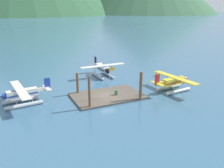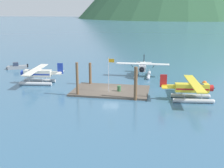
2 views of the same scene
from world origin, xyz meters
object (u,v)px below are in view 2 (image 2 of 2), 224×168
Objects in this scene: fuel_drum at (119,88)px; seaplane_white_bow_right at (143,69)px; seaplane_yellow_stbd_aft at (192,90)px; seaplane_cream_port_fwd at (38,75)px; mooring_buoy at (205,83)px; flagpole at (109,71)px; boat_grey_open_west at (17,67)px.

fuel_drum is 0.08× the size of seaplane_white_bow_right.
seaplane_yellow_stbd_aft and seaplane_cream_port_fwd have the same top height.
flagpole is at bearing -152.16° from mooring_buoy.
boat_grey_open_west is at bearing 174.92° from seaplane_white_bow_right.
seaplane_cream_port_fwd is at bearing -48.27° from boat_grey_open_west.
fuel_drum is 11.31m from seaplane_yellow_stbd_aft.
flagpole is 14.60m from seaplane_cream_port_fwd.
flagpole is 0.53× the size of seaplane_white_bow_right.
seaplane_yellow_stbd_aft is (-3.02, -9.51, 1.17)m from mooring_buoy.
mooring_buoy is at bearing 27.84° from flagpole.
fuel_drum is at bearing 25.38° from flagpole.
seaplane_yellow_stbd_aft is at bearing -11.13° from seaplane_cream_port_fwd.
flagpole is at bearing -15.71° from seaplane_cream_port_fwd.
flagpole is 29.41m from boat_grey_open_west.
boat_grey_open_west is (-40.12, 7.64, 0.08)m from mooring_buoy.
boat_grey_open_west is (-10.66, 11.95, -1.09)m from seaplane_cream_port_fwd.
seaplane_yellow_stbd_aft is 2.39× the size of boat_grey_open_west.
seaplane_white_bow_right is (-11.37, 5.08, 1.17)m from mooring_buoy.
seaplane_white_bow_right reaches higher than boat_grey_open_west.
seaplane_yellow_stbd_aft is at bearing -24.81° from boat_grey_open_west.
seaplane_yellow_stbd_aft is 40.89m from boat_grey_open_west.
flagpole is at bearing -32.86° from boat_grey_open_west.
seaplane_cream_port_fwd is (-13.90, 3.91, -2.17)m from flagpole.
seaplane_white_bow_right reaches higher than mooring_buoy.
seaplane_yellow_stbd_aft is 16.82m from seaplane_white_bow_right.
seaplane_white_bow_right is 28.89m from boat_grey_open_west.
seaplane_white_bow_right is at bearing 119.77° from seaplane_yellow_stbd_aft.
mooring_buoy is (15.57, 8.22, -3.33)m from flagpole.
seaplane_yellow_stbd_aft reaches higher than fuel_drum.
mooring_buoy is 0.08× the size of seaplane_white_bow_right.
mooring_buoy is at bearing 8.32° from seaplane_cream_port_fwd.
flagpole is 14.12m from seaplane_white_bow_right.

